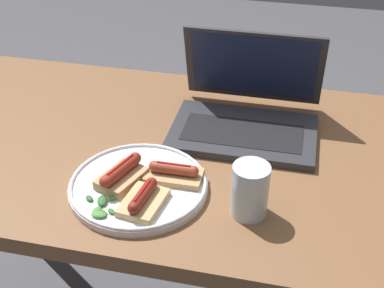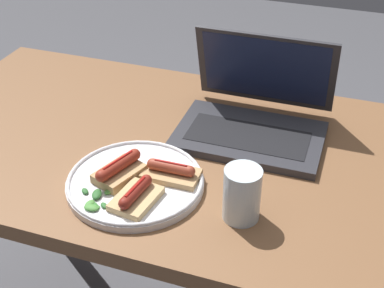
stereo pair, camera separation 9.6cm
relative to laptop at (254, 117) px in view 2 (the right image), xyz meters
name	(u,v)px [view 2 (the right image)]	position (x,y,z in m)	size (l,w,h in m)	color
desk	(182,177)	(-0.13, -0.11, -0.13)	(1.29, 0.69, 0.70)	brown
laptop	(254,117)	(0.00, 0.00, 0.00)	(0.32, 0.27, 0.21)	#2D2D33
plate	(135,182)	(-0.17, -0.27, -0.03)	(0.27, 0.27, 0.02)	silver
sausage_toast_left	(119,170)	(-0.21, -0.27, -0.01)	(0.09, 0.11, 0.05)	tan
sausage_toast_middle	(171,172)	(-0.11, -0.24, -0.01)	(0.11, 0.06, 0.04)	tan
sausage_toast_right	(136,196)	(-0.14, -0.33, -0.01)	(0.08, 0.11, 0.04)	tan
salad_pile	(95,200)	(-0.22, -0.36, -0.02)	(0.07, 0.08, 0.01)	#4C8E3D
drinking_glass	(242,194)	(0.05, -0.29, 0.01)	(0.07, 0.07, 0.11)	silver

